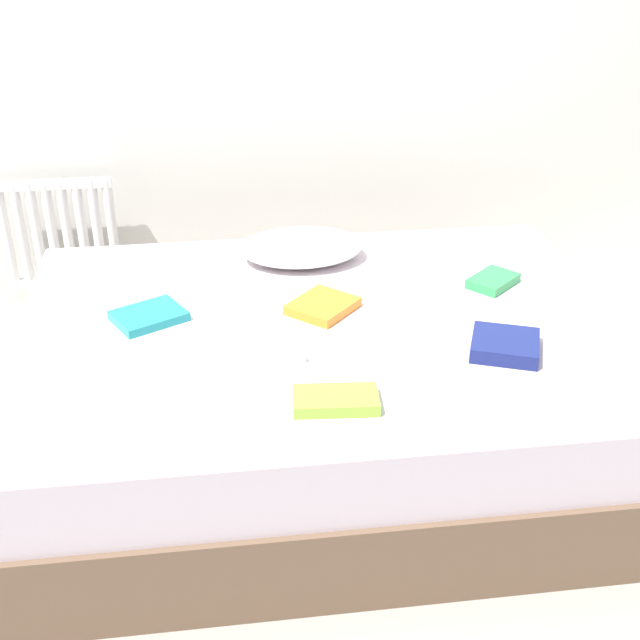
{
  "coord_description": "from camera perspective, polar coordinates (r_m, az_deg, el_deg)",
  "views": [
    {
      "loc": [
        -0.32,
        -2.33,
        1.77
      ],
      "look_at": [
        0.0,
        0.05,
        0.48
      ],
      "focal_mm": 46.37,
      "sensor_mm": 36.0,
      "label": 1
    }
  ],
  "objects": [
    {
      "name": "ground_plane",
      "position": [
        2.94,
        0.13,
        -8.74
      ],
      "size": [
        8.0,
        8.0,
        0.0
      ],
      "primitive_type": "plane",
      "color": "#9E998E"
    },
    {
      "name": "bed",
      "position": [
        2.8,
        0.14,
        -4.69
      ],
      "size": [
        2.0,
        1.5,
        0.5
      ],
      "color": "brown",
      "rests_on": "ground"
    },
    {
      "name": "radiator",
      "position": [
        3.86,
        -17.51,
        5.67
      ],
      "size": [
        0.5,
        0.04,
        0.5
      ],
      "color": "white",
      "rests_on": "ground"
    },
    {
      "name": "pillow",
      "position": [
        3.09,
        -1.3,
        5.06
      ],
      "size": [
        0.46,
        0.33,
        0.11
      ],
      "primitive_type": "ellipsoid",
      "color": "white",
      "rests_on": "bed"
    },
    {
      "name": "textbook_orange",
      "position": [
        2.73,
        0.19,
        0.97
      ],
      "size": [
        0.27,
        0.27,
        0.03
      ],
      "primitive_type": "cube",
      "rotation": [
        0.0,
        0.0,
        0.83
      ],
      "color": "orange",
      "rests_on": "bed"
    },
    {
      "name": "textbook_teal",
      "position": [
        2.73,
        -11.73,
        0.28
      ],
      "size": [
        0.27,
        0.25,
        0.03
      ],
      "primitive_type": "cube",
      "rotation": [
        0.0,
        0.0,
        0.49
      ],
      "color": "teal",
      "rests_on": "bed"
    },
    {
      "name": "textbook_green",
      "position": [
        2.97,
        11.85,
        2.66
      ],
      "size": [
        0.21,
        0.21,
        0.03
      ],
      "primitive_type": "cube",
      "rotation": [
        0.0,
        0.0,
        0.72
      ],
      "color": "green",
      "rests_on": "bed"
    },
    {
      "name": "textbook_navy",
      "position": [
        2.55,
        12.65,
        -1.71
      ],
      "size": [
        0.25,
        0.25,
        0.05
      ],
      "primitive_type": "cube",
      "rotation": [
        0.0,
        0.0,
        -0.37
      ],
      "color": "navy",
      "rests_on": "bed"
    },
    {
      "name": "textbook_white",
      "position": [
        2.46,
        -3.41,
        -2.45
      ],
      "size": [
        0.2,
        0.17,
        0.03
      ],
      "primitive_type": "cube",
      "rotation": [
        0.0,
        0.0,
        0.29
      ],
      "color": "white",
      "rests_on": "bed"
    },
    {
      "name": "textbook_lime",
      "position": [
        2.25,
        1.09,
        -5.56
      ],
      "size": [
        0.24,
        0.14,
        0.03
      ],
      "primitive_type": "cube",
      "rotation": [
        0.0,
        0.0,
        -0.08
      ],
      "color": "#8CC638",
      "rests_on": "bed"
    }
  ]
}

